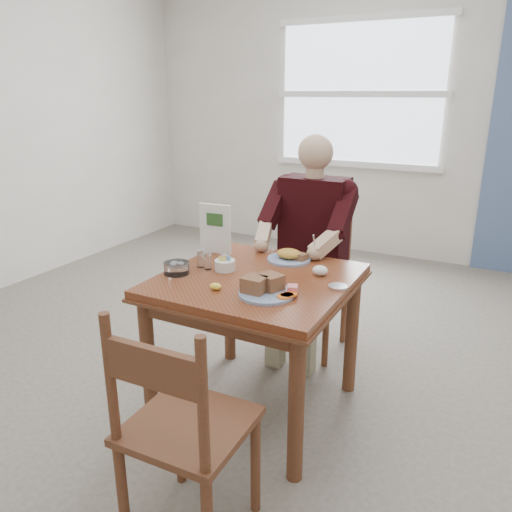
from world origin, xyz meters
The scene contains 16 objects.
floor centered at (0.00, 0.00, 0.00)m, with size 6.00×6.00×0.00m, color #5F594D.
wall_back centered at (0.00, 3.00, 1.40)m, with size 5.50×5.50×0.00m, color silver.
lemon_wedge centered at (-0.09, -0.24, 0.77)m, with size 0.06×0.04×0.03m, color yellow.
napkin centered at (0.27, 0.16, 0.77)m, with size 0.08×0.06×0.05m, color white.
metal_dish centered at (0.41, 0.04, 0.76)m, with size 0.09×0.09×0.01m, color silver.
window centered at (-0.40, 2.97, 1.60)m, with size 1.72×0.04×1.42m.
table centered at (0.00, 0.00, 0.64)m, with size 0.92×0.92×0.75m.
chair_far centered at (0.00, 0.80, 0.48)m, with size 0.42×0.42×0.95m.
chair_near centered at (0.14, -0.85, 0.48)m, with size 0.43×0.43×0.95m.
diner centered at (0.00, 0.71, 0.81)m, with size 0.53×0.56×1.39m.
near_plate centered at (0.14, -0.18, 0.78)m, with size 0.29×0.29×0.08m.
far_plate centered at (0.05, 0.30, 0.77)m, with size 0.28×0.28×0.06m.
caddy centered at (-0.19, 0.01, 0.78)m, with size 0.13×0.13×0.08m.
shakers centered at (-0.30, -0.01, 0.80)m, with size 0.10×0.06×0.09m.
creamer centered at (-0.37, -0.15, 0.78)m, with size 0.16×0.16×0.06m.
menu centered at (-0.38, 0.24, 0.89)m, with size 0.19×0.03×0.28m.
Camera 1 is at (1.06, -2.05, 1.62)m, focal length 35.00 mm.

